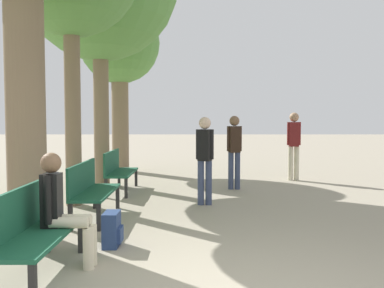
{
  "coord_description": "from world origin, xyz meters",
  "views": [
    {
      "loc": [
        -0.42,
        -3.46,
        1.6
      ],
      "look_at": [
        -0.41,
        3.48,
        1.19
      ],
      "focal_mm": 40.0,
      "sensor_mm": 36.0,
      "label": 1
    }
  ],
  "objects": [
    {
      "name": "tree_row_3",
      "position": [
        -2.61,
        9.59,
        3.76
      ],
      "size": [
        2.43,
        2.43,
        5.1
      ],
      "color": "#7A664C",
      "rests_on": "ground_plane"
    },
    {
      "name": "bench_row_1",
      "position": [
        -2.05,
        3.32,
        0.51
      ],
      "size": [
        0.49,
        1.63,
        0.9
      ],
      "color": "#195138",
      "rests_on": "ground_plane"
    },
    {
      "name": "pedestrian_far",
      "position": [
        0.54,
        6.17,
        0.95
      ],
      "size": [
        0.34,
        0.25,
        1.67
      ],
      "color": "#384260",
      "rests_on": "ground_plane"
    },
    {
      "name": "bench_row_2",
      "position": [
        -2.05,
        5.84,
        0.51
      ],
      "size": [
        0.49,
        1.63,
        0.9
      ],
      "color": "#195138",
      "rests_on": "ground_plane"
    },
    {
      "name": "pedestrian_near",
      "position": [
        -0.18,
        4.41,
        0.93
      ],
      "size": [
        0.33,
        0.26,
        1.63
      ],
      "color": "#384260",
      "rests_on": "ground_plane"
    },
    {
      "name": "backpack",
      "position": [
        -1.42,
        1.82,
        0.21
      ],
      "size": [
        0.22,
        0.35,
        0.43
      ],
      "color": "navy",
      "rests_on": "ground_plane"
    },
    {
      "name": "pedestrian_mid",
      "position": [
        2.22,
        7.58,
        1.01
      ],
      "size": [
        0.36,
        0.24,
        1.76
      ],
      "color": "beige",
      "rests_on": "ground_plane"
    },
    {
      "name": "bench_row_0",
      "position": [
        -2.05,
        0.8,
        0.51
      ],
      "size": [
        0.49,
        1.63,
        0.9
      ],
      "color": "#195138",
      "rests_on": "ground_plane"
    },
    {
      "name": "person_seated",
      "position": [
        -1.81,
        1.08,
        0.66
      ],
      "size": [
        0.57,
        0.33,
        1.24
      ],
      "color": "beige",
      "rests_on": "ground_plane"
    }
  ]
}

